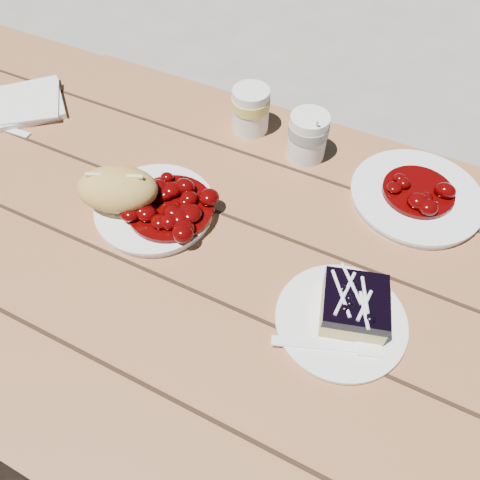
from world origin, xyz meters
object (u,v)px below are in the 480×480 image
at_px(dessert_plate, 341,321).
at_px(blueberry_cake, 354,305).
at_px(second_cup, 251,110).
at_px(picnic_table, 227,305).
at_px(coffee_cup, 308,136).
at_px(main_plate, 155,209).
at_px(bread_roll, 118,189).
at_px(second_plate, 416,197).

bearing_deg(dessert_plate, blueberry_cake, 56.31).
bearing_deg(second_cup, picnic_table, -71.67).
distance_m(dessert_plate, coffee_cup, 0.37).
xyz_separation_m(main_plate, second_cup, (0.05, 0.28, 0.04)).
relative_size(picnic_table, bread_roll, 14.51).
bearing_deg(picnic_table, blueberry_cake, -4.04).
height_order(main_plate, dessert_plate, main_plate).
xyz_separation_m(dessert_plate, second_plate, (0.04, 0.30, 0.00)).
distance_m(main_plate, coffee_cup, 0.32).
bearing_deg(coffee_cup, main_plate, -125.23).
relative_size(coffee_cup, second_cup, 1.00).
xyz_separation_m(main_plate, dessert_plate, (0.36, -0.06, -0.00)).
bearing_deg(main_plate, blueberry_cake, -7.23).
height_order(picnic_table, dessert_plate, dessert_plate).
bearing_deg(main_plate, coffee_cup, 54.77).
xyz_separation_m(coffee_cup, second_plate, (0.22, -0.02, -0.04)).
relative_size(blueberry_cake, second_cup, 1.24).
height_order(main_plate, coffee_cup, coffee_cup).
relative_size(main_plate, second_cup, 2.22).
distance_m(picnic_table, blueberry_cake, 0.30).
distance_m(bread_roll, coffee_cup, 0.36).
bearing_deg(coffee_cup, blueberry_cake, -57.74).
distance_m(second_plate, second_cup, 0.36).
xyz_separation_m(dessert_plate, second_cup, (-0.31, 0.34, 0.04)).
relative_size(dessert_plate, blueberry_cake, 1.66).
bearing_deg(picnic_table, main_plate, 168.31).
height_order(blueberry_cake, second_cup, second_cup).
height_order(coffee_cup, second_plate, coffee_cup).
relative_size(main_plate, coffee_cup, 2.22).
height_order(blueberry_cake, second_plate, blueberry_cake).
bearing_deg(bread_roll, main_plate, 19.98).
bearing_deg(blueberry_cake, main_plate, 156.37).
height_order(picnic_table, blueberry_cake, blueberry_cake).
bearing_deg(second_plate, blueberry_cake, -96.09).
relative_size(picnic_table, coffee_cup, 21.82).
relative_size(bread_roll, coffee_cup, 1.50).
distance_m(bread_roll, second_plate, 0.53).
height_order(second_plate, second_cup, second_cup).
bearing_deg(second_plate, dessert_plate, -97.70).
xyz_separation_m(second_plate, second_cup, (-0.35, 0.05, 0.04)).
height_order(bread_roll, dessert_plate, bread_roll).
bearing_deg(main_plate, second_plate, 29.99).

